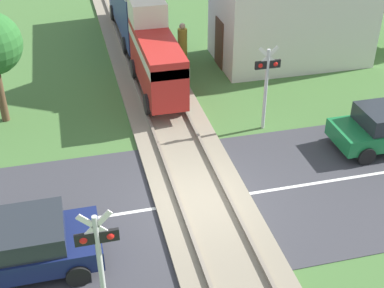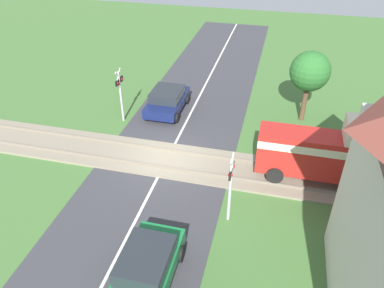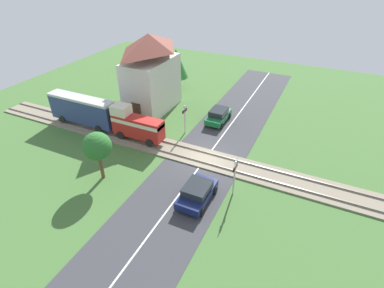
% 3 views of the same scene
% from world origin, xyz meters
% --- Properties ---
extents(ground_plane, '(60.00, 60.00, 0.00)m').
position_xyz_m(ground_plane, '(0.00, 0.00, 0.00)').
color(ground_plane, '#426B33').
extents(road_surface, '(48.00, 6.40, 0.02)m').
position_xyz_m(road_surface, '(0.00, 0.00, 0.01)').
color(road_surface, '#38383D').
rests_on(road_surface, ground_plane).
extents(track_bed, '(2.80, 48.00, 0.24)m').
position_xyz_m(track_bed, '(0.00, 0.00, 0.07)').
color(track_bed, gray).
rests_on(track_bed, ground_plane).
extents(car_near_crossing, '(3.71, 2.04, 1.38)m').
position_xyz_m(car_near_crossing, '(-4.92, -1.44, 0.73)').
color(car_near_crossing, '#141E4C').
rests_on(car_near_crossing, ground_plane).
extents(car_far_side, '(3.71, 1.86, 1.45)m').
position_xyz_m(car_far_side, '(6.80, 1.44, 0.76)').
color(car_far_side, '#197038').
rests_on(car_far_side, ground_plane).
extents(crossing_signal_west_approach, '(0.90, 0.18, 3.12)m').
position_xyz_m(crossing_signal_west_approach, '(-3.19, -3.58, 2.00)').
color(crossing_signal_west_approach, '#B7B7B7').
rests_on(crossing_signal_west_approach, ground_plane).
extents(crossing_signal_east_approach, '(0.90, 0.18, 3.12)m').
position_xyz_m(crossing_signal_east_approach, '(3.19, 3.58, 2.00)').
color(crossing_signal_east_approach, '#B7B7B7').
rests_on(crossing_signal_east_approach, ground_plane).
extents(tree_roadside_hedge, '(2.18, 2.18, 4.08)m').
position_xyz_m(tree_roadside_hedge, '(-5.78, 6.42, 2.96)').
color(tree_roadside_hedge, brown).
rests_on(tree_roadside_hedge, ground_plane).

